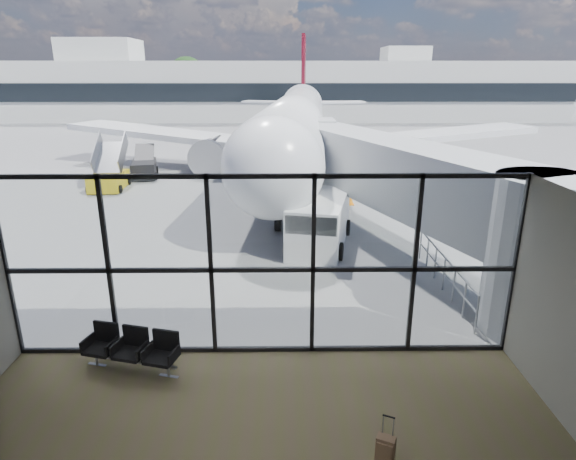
{
  "coord_description": "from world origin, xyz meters",
  "views": [
    {
      "loc": [
        0.49,
        -10.48,
        6.64
      ],
      "look_at": [
        0.65,
        3.0,
        2.19
      ],
      "focal_mm": 30.0,
      "sensor_mm": 36.0,
      "label": 1
    }
  ],
  "objects_px": {
    "service_van": "(319,222)",
    "mobile_stairs": "(109,179)",
    "seating_row": "(133,347)",
    "belt_loader": "(144,168)",
    "airliner": "(295,123)",
    "suitcase": "(385,449)"
  },
  "relations": [
    {
      "from": "airliner",
      "to": "belt_loader",
      "type": "bearing_deg",
      "value": -155.08
    },
    {
      "from": "airliner",
      "to": "belt_loader",
      "type": "distance_m",
      "value": 11.04
    },
    {
      "from": "belt_loader",
      "to": "airliner",
      "type": "bearing_deg",
      "value": 9.07
    },
    {
      "from": "airliner",
      "to": "service_van",
      "type": "relative_size",
      "value": 8.32
    },
    {
      "from": "seating_row",
      "to": "airliner",
      "type": "distance_m",
      "value": 25.98
    },
    {
      "from": "service_van",
      "to": "mobile_stairs",
      "type": "height_order",
      "value": "mobile_stairs"
    },
    {
      "from": "service_van",
      "to": "mobile_stairs",
      "type": "distance_m",
      "value": 15.45
    },
    {
      "from": "mobile_stairs",
      "to": "belt_loader",
      "type": "bearing_deg",
      "value": 67.18
    },
    {
      "from": "mobile_stairs",
      "to": "airliner",
      "type": "bearing_deg",
      "value": 28.88
    },
    {
      "from": "airliner",
      "to": "mobile_stairs",
      "type": "distance_m",
      "value": 13.53
    },
    {
      "from": "airliner",
      "to": "mobile_stairs",
      "type": "bearing_deg",
      "value": -143.33
    },
    {
      "from": "seating_row",
      "to": "service_van",
      "type": "relative_size",
      "value": 0.48
    },
    {
      "from": "airliner",
      "to": "belt_loader",
      "type": "xyz_separation_m",
      "value": [
        -10.06,
        -3.79,
        -2.49
      ]
    },
    {
      "from": "service_van",
      "to": "belt_loader",
      "type": "bearing_deg",
      "value": 140.81
    },
    {
      "from": "suitcase",
      "to": "mobile_stairs",
      "type": "height_order",
      "value": "mobile_stairs"
    },
    {
      "from": "airliner",
      "to": "service_van",
      "type": "xyz_separation_m",
      "value": [
        0.49,
        -17.18,
        -2.13
      ]
    },
    {
      "from": "belt_loader",
      "to": "suitcase",
      "type": "bearing_deg",
      "value": -77.62
    },
    {
      "from": "seating_row",
      "to": "suitcase",
      "type": "bearing_deg",
      "value": -14.05
    },
    {
      "from": "suitcase",
      "to": "belt_loader",
      "type": "distance_m",
      "value": 26.92
    },
    {
      "from": "seating_row",
      "to": "service_van",
      "type": "xyz_separation_m",
      "value": [
        4.93,
        8.28,
        0.44
      ]
    },
    {
      "from": "suitcase",
      "to": "belt_loader",
      "type": "xyz_separation_m",
      "value": [
        -10.92,
        24.61,
        0.36
      ]
    },
    {
      "from": "suitcase",
      "to": "service_van",
      "type": "xyz_separation_m",
      "value": [
        -0.37,
        11.21,
        0.73
      ]
    }
  ]
}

